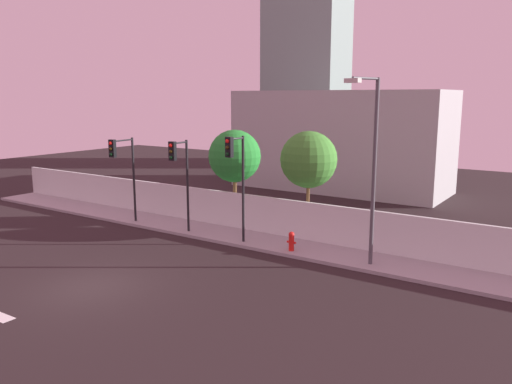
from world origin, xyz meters
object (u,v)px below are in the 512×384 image
at_px(traffic_light_right, 236,167).
at_px(street_lamp_curbside, 371,159).
at_px(roadside_tree_leftmost, 235,156).
at_px(fire_hydrant, 291,240).
at_px(traffic_light_left, 122,162).
at_px(roadside_tree_midleft, 309,160).
at_px(traffic_light_center, 179,166).

height_order(traffic_light_right, street_lamp_curbside, street_lamp_curbside).
bearing_deg(roadside_tree_leftmost, traffic_light_right, -53.08).
xyz_separation_m(traffic_light_right, fire_hydrant, (2.65, 0.45, -3.10)).
height_order(traffic_light_left, roadside_tree_midleft, roadside_tree_midleft).
distance_m(street_lamp_curbside, fire_hydrant, 5.20).
relative_size(traffic_light_center, fire_hydrant, 5.35).
distance_m(traffic_light_center, roadside_tree_midleft, 6.29).
distance_m(street_lamp_curbside, roadside_tree_leftmost, 9.58).
height_order(traffic_light_right, roadside_tree_midleft, roadside_tree_midleft).
xyz_separation_m(traffic_light_center, roadside_tree_leftmost, (0.47, 3.86, 0.15)).
xyz_separation_m(traffic_light_center, street_lamp_curbside, (9.44, 0.57, 0.96)).
height_order(roadside_tree_leftmost, roadside_tree_midleft, roadside_tree_midleft).
relative_size(street_lamp_curbside, fire_hydrant, 8.61).
height_order(traffic_light_left, street_lamp_curbside, street_lamp_curbside).
relative_size(traffic_light_left, roadside_tree_leftmost, 0.89).
bearing_deg(traffic_light_center, roadside_tree_leftmost, 82.99).
bearing_deg(traffic_light_right, traffic_light_center, -177.93).
xyz_separation_m(roadside_tree_leftmost, roadside_tree_midleft, (4.49, 0.00, 0.12)).
height_order(traffic_light_center, roadside_tree_midleft, roadside_tree_midleft).
bearing_deg(fire_hydrant, roadside_tree_midleft, 106.46).
height_order(traffic_light_center, traffic_light_right, traffic_light_right).
bearing_deg(roadside_tree_leftmost, street_lamp_curbside, -20.11).
bearing_deg(roadside_tree_leftmost, traffic_light_center, -97.01).
relative_size(fire_hydrant, roadside_tree_midleft, 0.17).
relative_size(traffic_light_right, fire_hydrant, 5.75).
relative_size(traffic_light_left, traffic_light_center, 0.99).
xyz_separation_m(traffic_light_right, street_lamp_curbside, (6.15, 0.46, 0.73)).
bearing_deg(roadside_tree_midleft, street_lamp_curbside, -36.26).
bearing_deg(traffic_light_center, traffic_light_left, -176.55).
distance_m(traffic_light_right, fire_hydrant, 4.11).
distance_m(traffic_light_right, roadside_tree_leftmost, 4.68).
bearing_deg(roadside_tree_midleft, fire_hydrant, -73.54).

